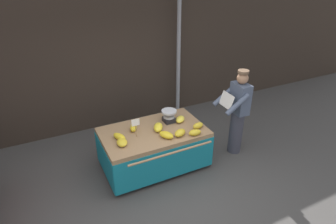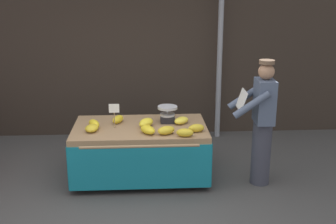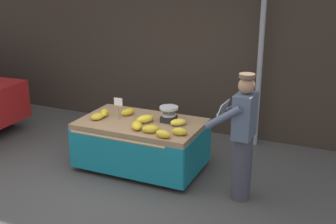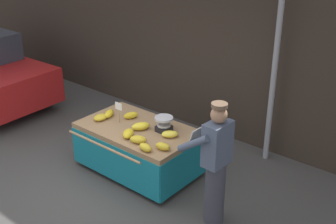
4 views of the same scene
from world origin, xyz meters
name	(u,v)px [view 1 (image 1 of 4)]	position (x,y,z in m)	size (l,w,h in m)	color
ground_plane	(173,199)	(0.00, 0.00, 0.00)	(60.00, 60.00, 0.00)	#423F3D
back_wall	(111,50)	(0.00, 2.94, 1.73)	(16.00, 0.24, 3.47)	#332821
street_pole	(179,49)	(1.47, 2.59, 1.66)	(0.09, 0.09, 3.31)	gray
banana_cart	(154,140)	(0.09, 0.94, 0.56)	(1.86, 1.31, 0.76)	#93704C
weighing_scale	(169,116)	(0.48, 1.10, 0.88)	(0.28, 0.28, 0.23)	black
price_sign	(136,124)	(-0.25, 0.88, 1.01)	(0.14, 0.01, 0.34)	#997A51
banana_bunch_0	(133,128)	(-0.22, 1.10, 0.81)	(0.11, 0.24, 0.11)	gold
banana_bunch_1	(119,137)	(-0.54, 0.93, 0.81)	(0.12, 0.26, 0.11)	gold
banana_bunch_2	(195,132)	(0.67, 0.48, 0.81)	(0.12, 0.22, 0.11)	gold
banana_bunch_3	(166,135)	(0.19, 0.63, 0.81)	(0.15, 0.26, 0.11)	gold
banana_bunch_4	(180,119)	(0.67, 1.01, 0.81)	(0.15, 0.24, 0.10)	yellow
banana_bunch_5	(122,142)	(-0.55, 0.75, 0.81)	(0.17, 0.23, 0.09)	gold
banana_bunch_6	(198,126)	(0.84, 0.66, 0.81)	(0.12, 0.22, 0.11)	gold
banana_bunch_7	(180,133)	(0.43, 0.58, 0.82)	(0.15, 0.24, 0.11)	gold
banana_bunch_8	(158,127)	(0.18, 0.92, 0.82)	(0.16, 0.28, 0.12)	yellow
vendor_person	(238,113)	(1.72, 0.65, 0.87)	(0.59, 0.53, 1.71)	#383842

